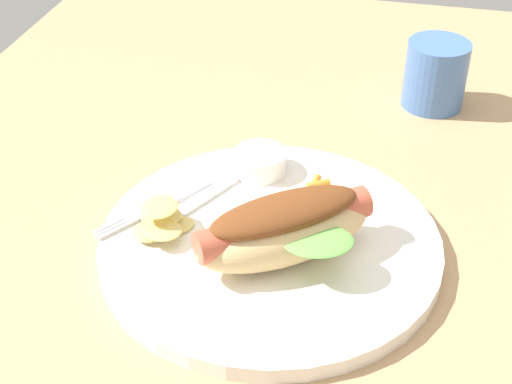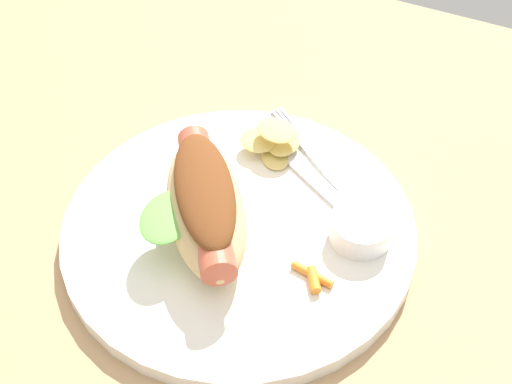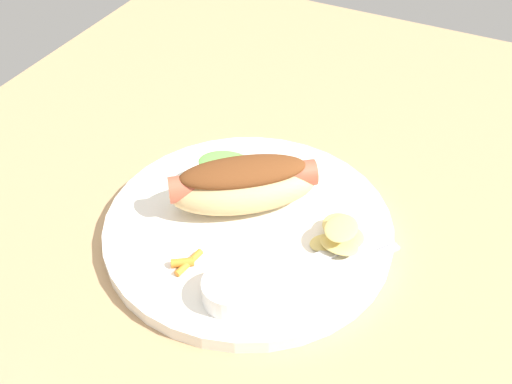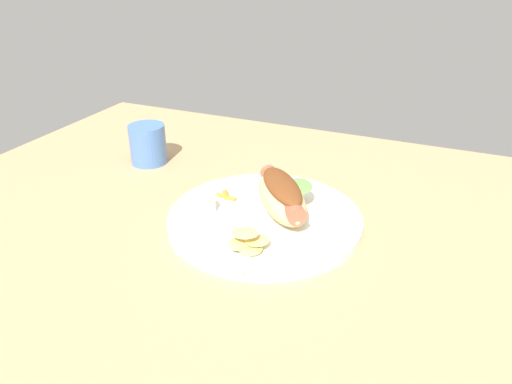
{
  "view_description": "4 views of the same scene",
  "coord_description": "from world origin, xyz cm",
  "px_view_note": "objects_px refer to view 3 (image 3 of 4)",
  "views": [
    {
      "loc": [
        -54.15,
        -9.97,
        44.78
      ],
      "look_at": [
        -2.38,
        2.02,
        6.23
      ],
      "focal_mm": 52.83,
      "sensor_mm": 36.0,
      "label": 1
    },
    {
      "loc": [
        16.46,
        -33.88,
        46.64
      ],
      "look_at": [
        -1.28,
        1.32,
        5.54
      ],
      "focal_mm": 47.98,
      "sensor_mm": 36.0,
      "label": 2
    },
    {
      "loc": [
        41.05,
        23.36,
        48.78
      ],
      "look_at": [
        -3.36,
        1.24,
        5.61
      ],
      "focal_mm": 44.7,
      "sensor_mm": 36.0,
      "label": 3
    },
    {
      "loc": [
        -28.01,
        62.71,
        40.11
      ],
      "look_at": [
        -1.98,
        2.58,
        6.44
      ],
      "focal_mm": 34.03,
      "sensor_mm": 36.0,
      "label": 4
    }
  ],
  "objects_px": {
    "plate": "(248,228)",
    "carrot_garnish": "(186,263)",
    "knife": "(303,267)",
    "fork": "(324,275)",
    "hot_dog": "(243,183)",
    "chips_pile": "(339,235)",
    "sauce_ramekin": "(230,291)"
  },
  "relations": [
    {
      "from": "plate",
      "to": "carrot_garnish",
      "type": "xyz_separation_m",
      "value": [
        0.08,
        -0.03,
        0.01
      ]
    },
    {
      "from": "plate",
      "to": "knife",
      "type": "xyz_separation_m",
      "value": [
        0.03,
        0.08,
        0.01
      ]
    },
    {
      "from": "plate",
      "to": "fork",
      "type": "height_order",
      "value": "fork"
    },
    {
      "from": "hot_dog",
      "to": "chips_pile",
      "type": "height_order",
      "value": "hot_dog"
    },
    {
      "from": "plate",
      "to": "chips_pile",
      "type": "distance_m",
      "value": 0.1
    },
    {
      "from": "sauce_ramekin",
      "to": "fork",
      "type": "height_order",
      "value": "sauce_ramekin"
    },
    {
      "from": "plate",
      "to": "knife",
      "type": "relative_size",
      "value": 2.16
    },
    {
      "from": "sauce_ramekin",
      "to": "knife",
      "type": "height_order",
      "value": "sauce_ramekin"
    },
    {
      "from": "chips_pile",
      "to": "knife",
      "type": "bearing_deg",
      "value": -20.93
    },
    {
      "from": "fork",
      "to": "knife",
      "type": "distance_m",
      "value": 0.02
    },
    {
      "from": "sauce_ramekin",
      "to": "fork",
      "type": "xyz_separation_m",
      "value": [
        -0.07,
        0.07,
        -0.01
      ]
    },
    {
      "from": "chips_pile",
      "to": "carrot_garnish",
      "type": "height_order",
      "value": "chips_pile"
    },
    {
      "from": "fork",
      "to": "carrot_garnish",
      "type": "height_order",
      "value": "carrot_garnish"
    },
    {
      "from": "hot_dog",
      "to": "knife",
      "type": "xyz_separation_m",
      "value": [
        0.06,
        0.1,
        -0.03
      ]
    },
    {
      "from": "fork",
      "to": "carrot_garnish",
      "type": "distance_m",
      "value": 0.14
    },
    {
      "from": "hot_dog",
      "to": "carrot_garnish",
      "type": "height_order",
      "value": "hot_dog"
    },
    {
      "from": "hot_dog",
      "to": "fork",
      "type": "bearing_deg",
      "value": -63.53
    },
    {
      "from": "plate",
      "to": "chips_pile",
      "type": "xyz_separation_m",
      "value": [
        -0.01,
        0.1,
        0.02
      ]
    },
    {
      "from": "knife",
      "to": "hot_dog",
      "type": "bearing_deg",
      "value": 87.16
    },
    {
      "from": "hot_dog",
      "to": "carrot_garnish",
      "type": "bearing_deg",
      "value": -133.21
    },
    {
      "from": "chips_pile",
      "to": "sauce_ramekin",
      "type": "bearing_deg",
      "value": -29.6
    },
    {
      "from": "sauce_ramekin",
      "to": "carrot_garnish",
      "type": "xyz_separation_m",
      "value": [
        -0.02,
        -0.06,
        -0.01
      ]
    },
    {
      "from": "sauce_ramekin",
      "to": "fork",
      "type": "relative_size",
      "value": 0.37
    },
    {
      "from": "plate",
      "to": "hot_dog",
      "type": "bearing_deg",
      "value": -141.81
    },
    {
      "from": "plate",
      "to": "fork",
      "type": "relative_size",
      "value": 2.14
    },
    {
      "from": "plate",
      "to": "sauce_ramekin",
      "type": "height_order",
      "value": "sauce_ramekin"
    },
    {
      "from": "knife",
      "to": "chips_pile",
      "type": "distance_m",
      "value": 0.05
    },
    {
      "from": "plate",
      "to": "carrot_garnish",
      "type": "height_order",
      "value": "carrot_garnish"
    },
    {
      "from": "hot_dog",
      "to": "chips_pile",
      "type": "bearing_deg",
      "value": -41.6
    },
    {
      "from": "hot_dog",
      "to": "sauce_ramekin",
      "type": "relative_size",
      "value": 3.11
    },
    {
      "from": "fork",
      "to": "hot_dog",
      "type": "bearing_deg",
      "value": 99.99
    },
    {
      "from": "fork",
      "to": "chips_pile",
      "type": "xyz_separation_m",
      "value": [
        -0.05,
        -0.0,
        0.01
      ]
    }
  ]
}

